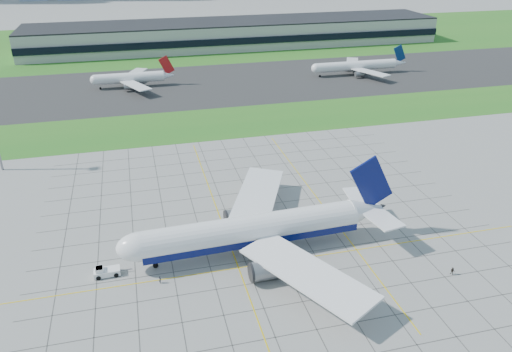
{
  "coord_description": "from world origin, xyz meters",
  "views": [
    {
      "loc": [
        -28.24,
        -89.39,
        66.23
      ],
      "look_at": [
        1.48,
        27.6,
        7.0
      ],
      "focal_mm": 35.0,
      "sensor_mm": 36.0,
      "label": 1
    }
  ],
  "objects_px": {
    "airliner": "(254,230)",
    "crew_far": "(452,271)",
    "distant_jet_1": "(131,78)",
    "distant_jet_2": "(357,66)",
    "pushback_tug": "(106,271)",
    "crew_near": "(160,280)"
  },
  "relations": [
    {
      "from": "airliner",
      "to": "pushback_tug",
      "type": "relative_size",
      "value": 8.16
    },
    {
      "from": "pushback_tug",
      "to": "crew_near",
      "type": "xyz_separation_m",
      "value": [
        11.08,
        -5.54,
        -0.14
      ]
    },
    {
      "from": "distant_jet_1",
      "to": "crew_far",
      "type": "bearing_deg",
      "value": -69.26
    },
    {
      "from": "airliner",
      "to": "distant_jet_2",
      "type": "distance_m",
      "value": 167.08
    },
    {
      "from": "crew_far",
      "to": "distant_jet_1",
      "type": "bearing_deg",
      "value": 156.85
    },
    {
      "from": "crew_near",
      "to": "distant_jet_2",
      "type": "height_order",
      "value": "distant_jet_2"
    },
    {
      "from": "pushback_tug",
      "to": "distant_jet_1",
      "type": "distance_m",
      "value": 146.84
    },
    {
      "from": "distant_jet_1",
      "to": "distant_jet_2",
      "type": "distance_m",
      "value": 113.06
    },
    {
      "from": "airliner",
      "to": "crew_far",
      "type": "relative_size",
      "value": 36.11
    },
    {
      "from": "distant_jet_1",
      "to": "distant_jet_2",
      "type": "relative_size",
      "value": 0.86
    },
    {
      "from": "crew_near",
      "to": "distant_jet_2",
      "type": "xyz_separation_m",
      "value": [
        111.61,
        147.55,
        3.63
      ]
    },
    {
      "from": "airliner",
      "to": "distant_jet_1",
      "type": "bearing_deg",
      "value": 96.93
    },
    {
      "from": "pushback_tug",
      "to": "crew_near",
      "type": "relative_size",
      "value": 4.72
    },
    {
      "from": "crew_near",
      "to": "crew_far",
      "type": "height_order",
      "value": "crew_far"
    },
    {
      "from": "airliner",
      "to": "crew_far",
      "type": "xyz_separation_m",
      "value": [
        39.05,
        -19.13,
        -4.68
      ]
    },
    {
      "from": "distant_jet_1",
      "to": "airliner",
      "type": "bearing_deg",
      "value": -80.91
    },
    {
      "from": "distant_jet_2",
      "to": "pushback_tug",
      "type": "bearing_deg",
      "value": -130.83
    },
    {
      "from": "airliner",
      "to": "pushback_tug",
      "type": "distance_m",
      "value": 33.33
    },
    {
      "from": "airliner",
      "to": "crew_near",
      "type": "height_order",
      "value": "airliner"
    },
    {
      "from": "distant_jet_1",
      "to": "distant_jet_2",
      "type": "xyz_separation_m",
      "value": [
        112.97,
        -4.47,
        0.0
      ]
    },
    {
      "from": "airliner",
      "to": "pushback_tug",
      "type": "bearing_deg",
      "value": 179.65
    },
    {
      "from": "airliner",
      "to": "pushback_tug",
      "type": "height_order",
      "value": "airliner"
    }
  ]
}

